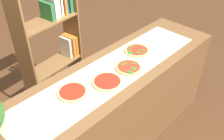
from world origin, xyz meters
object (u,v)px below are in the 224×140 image
pizza_plain_1 (107,82)px  pizza_spinach_2 (129,67)px  bookshelf (57,46)px  pizza_plain_0 (72,92)px  pizza_spinach_3 (137,50)px

pizza_plain_1 → pizza_spinach_2: pizza_spinach_2 is taller
pizza_spinach_2 → bookshelf: size_ratio=0.14×
pizza_plain_0 → bookshelf: (0.50, 0.94, -0.19)m
pizza_plain_1 → bookshelf: bookshelf is taller
pizza_spinach_2 → pizza_plain_1: bearing=-179.3°
pizza_spinach_2 → bookshelf: bearing=92.5°
pizza_plain_0 → pizza_spinach_3: 0.82m
pizza_plain_0 → pizza_plain_1: (0.27, -0.11, 0.00)m
bookshelf → pizza_plain_0: bearing=-118.2°
pizza_spinach_3 → bookshelf: bearing=109.1°
pizza_plain_0 → pizza_spinach_3: size_ratio=0.97×
pizza_plain_0 → pizza_spinach_3: pizza_spinach_3 is taller
pizza_plain_1 → bookshelf: bearing=77.7°
pizza_spinach_2 → pizza_spinach_3: 0.30m
pizza_plain_0 → bookshelf: 1.08m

